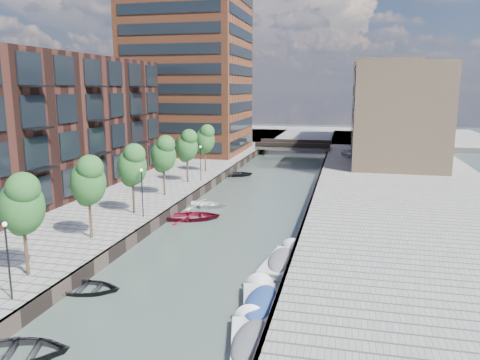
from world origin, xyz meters
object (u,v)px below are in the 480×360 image
(sloop_2, at_px, (193,219))
(motorboat_1, at_px, (250,340))
(tree_2, at_px, (88,179))
(sloop_4, at_px, (234,176))
(tree_4, at_px, (163,153))
(motorboat_4, at_px, (284,260))
(car, at_px, (349,153))
(bridge, at_px, (294,146))
(motorboat_3, at_px, (260,302))
(tree_3, at_px, (132,164))
(tree_1, at_px, (22,203))
(tree_6, at_px, (205,138))
(sloop_3, at_px, (204,207))
(tree_5, at_px, (187,145))
(sloop_0, at_px, (16,357))
(sloop_1, at_px, (85,291))

(sloop_2, xyz_separation_m, motorboat_1, (9.32, -19.29, 0.20))
(tree_2, height_order, sloop_4, tree_2)
(tree_2, distance_m, tree_4, 14.00)
(motorboat_4, height_order, car, car)
(bridge, bearing_deg, motorboat_3, -85.16)
(tree_3, bearing_deg, sloop_2, 29.06)
(tree_2, distance_m, motorboat_3, 15.66)
(motorboat_4, xyz_separation_m, car, (4.12, 45.21, 1.38))
(tree_1, height_order, tree_3, same)
(tree_2, xyz_separation_m, sloop_4, (3.10, 30.92, -5.31))
(tree_2, relative_size, car, 1.68)
(tree_6, bearing_deg, sloop_3, -73.33)
(tree_5, xyz_separation_m, sloop_0, (3.95, -34.23, -5.31))
(tree_6, bearing_deg, motorboat_1, -69.94)
(sloop_2, height_order, car, car)
(motorboat_4, bearing_deg, sloop_3, 125.99)
(motorboat_1, bearing_deg, sloop_1, 162.04)
(sloop_0, xyz_separation_m, sloop_4, (-0.85, 44.14, 0.00))
(bridge, xyz_separation_m, motorboat_3, (5.08, -59.90, -1.18))
(tree_5, xyz_separation_m, sloop_1, (3.24, -27.37, -5.31))
(tree_4, relative_size, sloop_0, 1.26)
(bridge, bearing_deg, tree_6, -108.10)
(tree_4, bearing_deg, sloop_3, 1.21)
(tree_6, relative_size, sloop_1, 1.42)
(tree_3, relative_size, tree_4, 1.00)
(sloop_4, xyz_separation_m, car, (14.99, 14.89, 1.60))
(motorboat_3, bearing_deg, bridge, 94.84)
(tree_2, height_order, tree_5, same)
(sloop_0, bearing_deg, tree_6, -13.54)
(sloop_1, bearing_deg, sloop_2, -11.61)
(sloop_0, height_order, car, car)
(tree_1, bearing_deg, car, 71.09)
(sloop_0, bearing_deg, motorboat_3, -71.76)
(sloop_0, bearing_deg, sloop_4, -17.91)
(tree_5, height_order, sloop_2, tree_5)
(tree_5, bearing_deg, sloop_1, -83.24)
(sloop_0, height_order, sloop_2, sloop_2)
(tree_1, height_order, sloop_2, tree_1)
(tree_2, distance_m, sloop_1, 8.90)
(tree_4, bearing_deg, sloop_1, -80.95)
(tree_1, xyz_separation_m, motorboat_1, (13.80, -2.79, -5.11))
(tree_3, bearing_deg, sloop_1, -76.36)
(tree_2, relative_size, sloop_2, 1.17)
(tree_2, relative_size, tree_6, 1.00)
(tree_6, height_order, sloop_2, tree_6)
(tree_3, relative_size, sloop_4, 1.18)
(car, bearing_deg, sloop_3, -136.34)
(tree_5, distance_m, tree_6, 7.00)
(bridge, relative_size, tree_5, 2.18)
(bridge, height_order, sloop_0, bridge)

